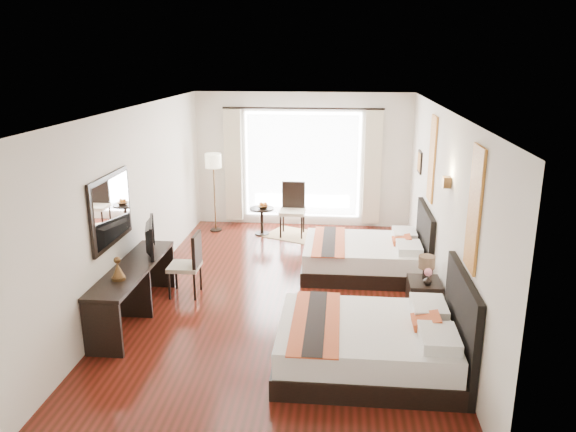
# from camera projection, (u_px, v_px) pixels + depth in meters

# --- Properties ---
(floor) EXTENTS (4.50, 7.50, 0.01)m
(floor) POSITION_uv_depth(u_px,v_px,m) (285.00, 295.00, 8.55)
(floor) COLOR #38130A
(floor) RESTS_ON ground
(ceiling) EXTENTS (4.50, 7.50, 0.02)m
(ceiling) POSITION_uv_depth(u_px,v_px,m) (284.00, 110.00, 7.77)
(ceiling) COLOR white
(ceiling) RESTS_ON wall_headboard
(wall_headboard) EXTENTS (0.01, 7.50, 2.80)m
(wall_headboard) POSITION_uv_depth(u_px,v_px,m) (442.00, 210.00, 7.95)
(wall_headboard) COLOR silver
(wall_headboard) RESTS_ON floor
(wall_desk) EXTENTS (0.01, 7.50, 2.80)m
(wall_desk) POSITION_uv_depth(u_px,v_px,m) (135.00, 203.00, 8.37)
(wall_desk) COLOR silver
(wall_desk) RESTS_ON floor
(wall_window) EXTENTS (4.50, 0.01, 2.80)m
(wall_window) POSITION_uv_depth(u_px,v_px,m) (303.00, 160.00, 11.74)
(wall_window) COLOR silver
(wall_window) RESTS_ON floor
(wall_entry) EXTENTS (4.50, 0.01, 2.80)m
(wall_entry) POSITION_uv_depth(u_px,v_px,m) (237.00, 325.00, 4.58)
(wall_entry) COLOR silver
(wall_entry) RESTS_ON floor
(window_glass) EXTENTS (2.40, 0.02, 2.20)m
(window_glass) POSITION_uv_depth(u_px,v_px,m) (303.00, 165.00, 11.75)
(window_glass) COLOR white
(window_glass) RESTS_ON wall_window
(sheer_curtain) EXTENTS (2.30, 0.02, 2.10)m
(sheer_curtain) POSITION_uv_depth(u_px,v_px,m) (302.00, 166.00, 11.70)
(sheer_curtain) COLOR white
(sheer_curtain) RESTS_ON wall_window
(drape_left) EXTENTS (0.35, 0.14, 2.35)m
(drape_left) POSITION_uv_depth(u_px,v_px,m) (234.00, 166.00, 11.80)
(drape_left) COLOR beige
(drape_left) RESTS_ON floor
(drape_right) EXTENTS (0.35, 0.14, 2.35)m
(drape_right) POSITION_uv_depth(u_px,v_px,m) (372.00, 168.00, 11.53)
(drape_right) COLOR beige
(drape_right) RESTS_ON floor
(art_panel_near) EXTENTS (0.03, 0.50, 1.35)m
(art_panel_near) POSITION_uv_depth(u_px,v_px,m) (474.00, 209.00, 5.95)
(art_panel_near) COLOR #9C4016
(art_panel_near) RESTS_ON wall_headboard
(art_panel_far) EXTENTS (0.03, 0.50, 1.35)m
(art_panel_far) POSITION_uv_depth(u_px,v_px,m) (432.00, 159.00, 8.81)
(art_panel_far) COLOR #9C4016
(art_panel_far) RESTS_ON wall_headboard
(wall_sconce) EXTENTS (0.10, 0.14, 0.14)m
(wall_sconce) POSITION_uv_depth(u_px,v_px,m) (447.00, 182.00, 7.34)
(wall_sconce) COLOR #4B331A
(wall_sconce) RESTS_ON wall_headboard
(mirror_frame) EXTENTS (0.04, 1.25, 0.95)m
(mirror_frame) POSITION_uv_depth(u_px,v_px,m) (111.00, 210.00, 7.43)
(mirror_frame) COLOR black
(mirror_frame) RESTS_ON wall_desk
(mirror_glass) EXTENTS (0.01, 1.12, 0.82)m
(mirror_glass) POSITION_uv_depth(u_px,v_px,m) (113.00, 210.00, 7.43)
(mirror_glass) COLOR white
(mirror_glass) RESTS_ON mirror_frame
(bed_near) EXTENTS (2.13, 1.66, 1.20)m
(bed_near) POSITION_uv_depth(u_px,v_px,m) (374.00, 343.00, 6.49)
(bed_near) COLOR black
(bed_near) RESTS_ON floor
(bed_far) EXTENTS (2.03, 1.58, 1.14)m
(bed_far) POSITION_uv_depth(u_px,v_px,m) (368.00, 256.00, 9.36)
(bed_far) COLOR black
(bed_far) RESTS_ON floor
(nightstand) EXTENTS (0.44, 0.54, 0.52)m
(nightstand) POSITION_uv_depth(u_px,v_px,m) (424.00, 298.00, 7.82)
(nightstand) COLOR black
(nightstand) RESTS_ON floor
(table_lamp) EXTENTS (0.23, 0.23, 0.36)m
(table_lamp) POSITION_uv_depth(u_px,v_px,m) (427.00, 264.00, 7.74)
(table_lamp) COLOR black
(table_lamp) RESTS_ON nightstand
(vase) EXTENTS (0.15, 0.15, 0.12)m
(vase) POSITION_uv_depth(u_px,v_px,m) (428.00, 282.00, 7.62)
(vase) COLOR black
(vase) RESTS_ON nightstand
(console_desk) EXTENTS (0.50, 2.20, 0.76)m
(console_desk) POSITION_uv_depth(u_px,v_px,m) (134.00, 292.00, 7.73)
(console_desk) COLOR black
(console_desk) RESTS_ON floor
(television) EXTENTS (0.35, 0.83, 0.48)m
(television) POSITION_uv_depth(u_px,v_px,m) (146.00, 237.00, 8.09)
(television) COLOR black
(television) RESTS_ON console_desk
(bronze_figurine) EXTENTS (0.20, 0.20, 0.27)m
(bronze_figurine) POSITION_uv_depth(u_px,v_px,m) (118.00, 270.00, 7.14)
(bronze_figurine) COLOR #4B331A
(bronze_figurine) RESTS_ON console_desk
(desk_chair) EXTENTS (0.46, 0.46, 0.98)m
(desk_chair) POSITION_uv_depth(u_px,v_px,m) (186.00, 276.00, 8.49)
(desk_chair) COLOR beige
(desk_chair) RESTS_ON floor
(floor_lamp) EXTENTS (0.33, 0.33, 1.62)m
(floor_lamp) POSITION_uv_depth(u_px,v_px,m) (213.00, 166.00, 11.30)
(floor_lamp) COLOR black
(floor_lamp) RESTS_ON floor
(side_table) EXTENTS (0.48, 0.48, 0.56)m
(side_table) POSITION_uv_depth(u_px,v_px,m) (262.00, 221.00, 11.37)
(side_table) COLOR black
(side_table) RESTS_ON floor
(fruit_bowl) EXTENTS (0.24, 0.24, 0.06)m
(fruit_bowl) POSITION_uv_depth(u_px,v_px,m) (263.00, 207.00, 11.26)
(fruit_bowl) COLOR #472619
(fruit_bowl) RESTS_ON side_table
(window_chair) EXTENTS (0.51, 0.51, 1.07)m
(window_chair) POSITION_uv_depth(u_px,v_px,m) (292.00, 220.00, 11.29)
(window_chair) COLOR beige
(window_chair) RESTS_ON floor
(jute_rug) EXTENTS (1.50, 1.30, 0.01)m
(jute_rug) POSITION_uv_depth(u_px,v_px,m) (299.00, 236.00, 11.34)
(jute_rug) COLOR tan
(jute_rug) RESTS_ON floor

